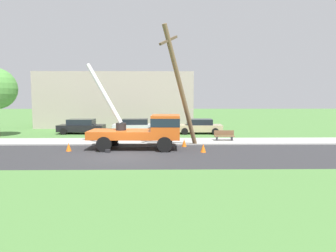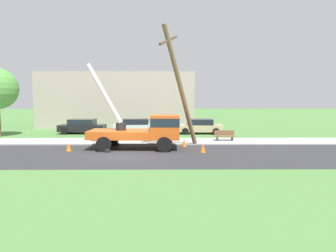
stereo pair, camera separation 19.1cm
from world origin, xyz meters
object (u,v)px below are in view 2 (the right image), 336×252
traffic_cone_behind (69,147)px  parked_sedan_black (82,126)px  parked_sedan_silver (136,126)px  park_bench (225,136)px  traffic_cone_ahead (203,148)px  parked_sedan_tan (200,126)px  traffic_cone_curbside (184,143)px  utility_truck (147,129)px  leaning_utility_pole (180,87)px

traffic_cone_behind → parked_sedan_black: size_ratio=0.13×
traffic_cone_behind → parked_sedan_silver: 10.75m
park_bench → parked_sedan_silver: bearing=142.0°
traffic_cone_ahead → parked_sedan_tan: 10.22m
parked_sedan_silver → park_bench: 9.72m
traffic_cone_behind → parked_sedan_tan: size_ratio=0.13×
traffic_cone_ahead → parked_sedan_black: size_ratio=0.13×
parked_sedan_black → parked_sedan_silver: 5.24m
parked_sedan_tan → traffic_cone_ahead: bearing=-95.2°
parked_sedan_black → parked_sedan_tan: size_ratio=1.00×
parked_sedan_silver → traffic_cone_ahead: bearing=-63.5°
traffic_cone_curbside → traffic_cone_ahead: bearing=-65.1°
traffic_cone_ahead → park_bench: bearing=64.1°
utility_truck → parked_sedan_silver: (-1.63, 9.34, -0.70)m
utility_truck → traffic_cone_ahead: (3.72, -1.39, -1.13)m
traffic_cone_ahead → park_bench: (2.31, 4.75, 0.18)m
traffic_cone_curbside → parked_sedan_tan: (2.00, 7.85, 0.43)m
parked_sedan_black → park_bench: 14.04m
traffic_cone_curbside → park_bench: size_ratio=0.35×
parked_sedan_silver → utility_truck: bearing=-80.1°
leaning_utility_pole → park_bench: (3.71, 2.92, -3.82)m
traffic_cone_curbside → parked_sedan_tan: bearing=75.7°
parked_sedan_silver → park_bench: bearing=-38.0°
traffic_cone_curbside → parked_sedan_black: bearing=139.9°
parked_sedan_tan → park_bench: bearing=-75.6°
leaning_utility_pole → parked_sedan_silver: (-3.95, 8.90, -3.57)m
traffic_cone_behind → parked_sedan_silver: parked_sedan_silver is taller
utility_truck → parked_sedan_silver: utility_truck is taller
utility_truck → traffic_cone_ahead: size_ratio=12.06×
traffic_cone_behind → traffic_cone_curbside: same height
leaning_utility_pole → traffic_cone_behind: leaning_utility_pole is taller
utility_truck → leaning_utility_pole: bearing=10.7°
utility_truck → traffic_cone_behind: (-5.15, -0.82, -1.13)m
utility_truck → traffic_cone_behind: bearing=-171.0°
utility_truck → traffic_cone_ahead: utility_truck is taller
traffic_cone_ahead → parked_sedan_tan: parked_sedan_tan is taller
traffic_cone_curbside → parked_sedan_tan: size_ratio=0.13×
leaning_utility_pole → traffic_cone_behind: 8.57m
utility_truck → leaning_utility_pole: (2.32, 0.44, 2.88)m
utility_truck → traffic_cone_ahead: bearing=-20.5°
leaning_utility_pole → traffic_cone_behind: (-7.48, -1.25, -4.00)m
traffic_cone_curbside → parked_sedan_tan: 8.11m
utility_truck → traffic_cone_behind: 5.34m
utility_truck → parked_sedan_black: utility_truck is taller
traffic_cone_behind → utility_truck: bearing=9.0°
leaning_utility_pole → parked_sedan_black: (-9.18, 8.50, -3.57)m
parked_sedan_black → parked_sedan_tan: same height
parked_sedan_black → parked_sedan_silver: bearing=4.4°
utility_truck → park_bench: size_ratio=4.22×
leaning_utility_pole → parked_sedan_silver: 10.37m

